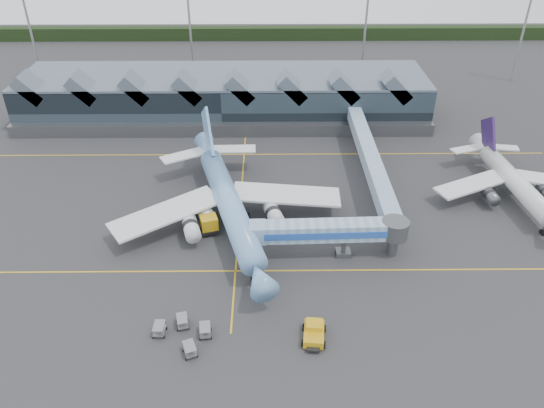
{
  "coord_description": "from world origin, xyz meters",
  "views": [
    {
      "loc": [
        4.68,
        -66.49,
        49.15
      ],
      "look_at": [
        5.33,
        1.88,
        5.0
      ],
      "focal_mm": 35.0,
      "sensor_mm": 36.0,
      "label": 1
    }
  ],
  "objects_px": {
    "jet_bridge": "(339,232)",
    "pushback_tug": "(314,333)",
    "main_airliner": "(228,200)",
    "regional_jet": "(513,180)",
    "fuel_truck": "(204,210)"
  },
  "relations": [
    {
      "from": "main_airliner",
      "to": "pushback_tug",
      "type": "height_order",
      "value": "main_airliner"
    },
    {
      "from": "main_airliner",
      "to": "regional_jet",
      "type": "xyz_separation_m",
      "value": [
        48.51,
        7.15,
        -0.77
      ]
    },
    {
      "from": "main_airliner",
      "to": "fuel_truck",
      "type": "xyz_separation_m",
      "value": [
        -3.94,
        0.36,
        -2.18
      ]
    },
    {
      "from": "jet_bridge",
      "to": "pushback_tug",
      "type": "bearing_deg",
      "value": -107.94
    },
    {
      "from": "main_airliner",
      "to": "fuel_truck",
      "type": "relative_size",
      "value": 4.15
    },
    {
      "from": "main_airliner",
      "to": "regional_jet",
      "type": "bearing_deg",
      "value": -7.2
    },
    {
      "from": "main_airliner",
      "to": "pushback_tug",
      "type": "xyz_separation_m",
      "value": [
        11.95,
        -25.43,
        -3.22
      ]
    },
    {
      "from": "jet_bridge",
      "to": "fuel_truck",
      "type": "relative_size",
      "value": 2.24
    },
    {
      "from": "main_airliner",
      "to": "jet_bridge",
      "type": "relative_size",
      "value": 1.86
    },
    {
      "from": "regional_jet",
      "to": "fuel_truck",
      "type": "height_order",
      "value": "regional_jet"
    },
    {
      "from": "fuel_truck",
      "to": "jet_bridge",
      "type": "bearing_deg",
      "value": -41.63
    },
    {
      "from": "main_airliner",
      "to": "regional_jet",
      "type": "distance_m",
      "value": 49.04
    },
    {
      "from": "regional_jet",
      "to": "main_airliner",
      "type": "bearing_deg",
      "value": -176.65
    },
    {
      "from": "regional_jet",
      "to": "jet_bridge",
      "type": "bearing_deg",
      "value": -158.01
    },
    {
      "from": "regional_jet",
      "to": "jet_bridge",
      "type": "distance_m",
      "value": 35.79
    }
  ]
}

